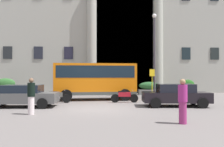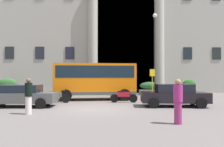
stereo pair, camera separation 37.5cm
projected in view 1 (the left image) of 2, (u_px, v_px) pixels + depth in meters
ground_plane at (97, 110)px, 13.76m from camera, size 80.00×64.00×0.12m
office_building_facade at (99, 13)px, 31.33m from camera, size 32.89×9.77×20.22m
orange_minibus at (95, 78)px, 19.26m from camera, size 6.50×2.98×2.86m
bus_stop_sign at (152, 80)px, 20.89m from camera, size 0.44×0.08×2.48m
hedge_planter_far_east at (62, 87)px, 24.37m from camera, size 1.66×0.96×1.56m
hedge_planter_entrance_left at (188, 87)px, 24.60m from camera, size 1.42×0.76×1.54m
hedge_planter_entrance_right at (6, 87)px, 24.10m from camera, size 1.98×0.80×1.68m
hedge_planter_west at (114, 88)px, 24.53m from camera, size 2.05×0.70×1.37m
hedge_planter_far_west at (149, 88)px, 24.76m from camera, size 2.17×0.88×1.30m
parked_compact_extra at (22, 96)px, 14.71m from camera, size 4.25×2.08×1.34m
parked_coupe_end at (175, 95)px, 15.05m from camera, size 4.16×2.32×1.39m
motorcycle_far_end at (55, 97)px, 16.78m from camera, size 2.06×0.70×0.89m
scooter_by_planter at (124, 96)px, 17.24m from camera, size 1.96×0.55×0.89m
pedestrian_man_crossing at (31, 96)px, 11.80m from camera, size 0.36×0.36×1.78m
pedestrian_child_trailing at (183, 101)px, 9.48m from camera, size 0.36×0.36×1.76m
lamppost_plaza_centre at (154, 48)px, 22.70m from camera, size 0.40×0.40×7.77m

